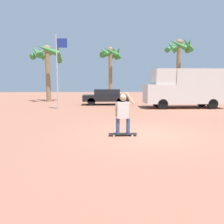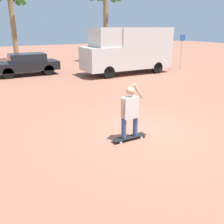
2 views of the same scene
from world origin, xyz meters
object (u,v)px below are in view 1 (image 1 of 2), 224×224
(person_skateboarder, at_px, (123,111))
(palm_tree_far_left, at_px, (47,57))
(flagpole, at_px, (58,67))
(parked_car_black, at_px, (106,96))
(palm_tree_center_background, at_px, (110,57))
(palm_tree_near_van, at_px, (179,52))
(skateboard, at_px, (123,134))
(camper_van, at_px, (186,87))

(person_skateboarder, bearing_deg, palm_tree_far_left, 112.93)
(palm_tree_far_left, xyz_separation_m, flagpole, (2.60, -7.29, -1.60))
(palm_tree_far_left, bearing_deg, person_skateboarder, -67.07)
(palm_tree_far_left, distance_m, flagpole, 7.91)
(parked_car_black, relative_size, palm_tree_center_background, 0.63)
(palm_tree_near_van, height_order, palm_tree_far_left, palm_tree_near_van)
(skateboard, bearing_deg, parked_car_black, 92.36)
(person_skateboarder, relative_size, flagpole, 0.29)
(camper_van, bearing_deg, skateboard, -122.40)
(camper_van, height_order, parked_car_black, camper_van)
(person_skateboarder, relative_size, parked_car_black, 0.38)
(person_skateboarder, xyz_separation_m, flagpole, (-4.07, 8.47, 2.21))
(parked_car_black, bearing_deg, palm_tree_center_background, 85.47)
(palm_tree_near_van, xyz_separation_m, flagpole, (-11.32, -6.73, -2.05))
(parked_car_black, height_order, flagpole, flagpole)
(palm_tree_center_background, bearing_deg, skateboard, -90.46)
(camper_van, bearing_deg, person_skateboarder, -122.40)
(person_skateboarder, relative_size, palm_tree_center_background, 0.24)
(palm_tree_far_left, bearing_deg, parked_car_black, -31.89)
(camper_van, bearing_deg, palm_tree_center_background, 117.14)
(palm_tree_center_background, distance_m, flagpole, 12.61)
(person_skateboarder, bearing_deg, skateboard, -0.00)
(skateboard, distance_m, palm_tree_far_left, 17.74)
(palm_tree_near_van, height_order, flagpole, palm_tree_near_van)
(skateboard, distance_m, camper_van, 10.95)
(skateboard, distance_m, palm_tree_near_van, 17.60)
(palm_tree_near_van, bearing_deg, palm_tree_center_background, 145.02)
(person_skateboarder, height_order, palm_tree_near_van, palm_tree_near_van)
(flagpole, bearing_deg, parked_car_black, 43.96)
(palm_tree_far_left, bearing_deg, skateboard, -67.07)
(camper_van, xyz_separation_m, flagpole, (-9.88, -0.68, 1.49))
(palm_tree_near_van, bearing_deg, skateboard, -115.51)
(parked_car_black, xyz_separation_m, palm_tree_near_van, (7.74, 3.28, 4.44))
(camper_van, height_order, palm_tree_center_background, palm_tree_center_background)
(palm_tree_near_van, bearing_deg, flagpole, -149.27)
(camper_van, distance_m, parked_car_black, 6.94)
(skateboard, height_order, parked_car_black, parked_car_black)
(skateboard, bearing_deg, camper_van, 57.60)
(parked_car_black, relative_size, palm_tree_near_van, 0.63)
(palm_tree_near_van, xyz_separation_m, palm_tree_center_background, (-7.09, 4.96, 0.03))
(camper_van, relative_size, parked_car_black, 1.50)
(parked_car_black, height_order, palm_tree_center_background, palm_tree_center_background)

